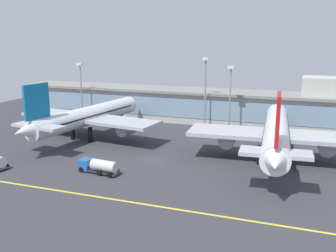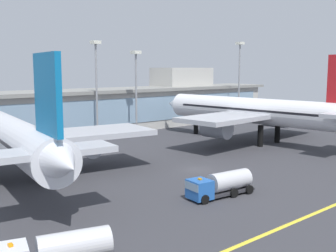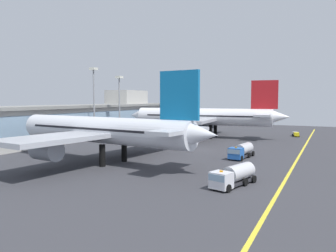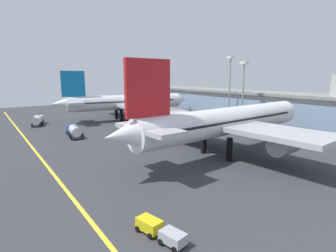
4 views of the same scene
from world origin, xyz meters
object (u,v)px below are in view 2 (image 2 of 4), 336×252
airliner_near_left (12,137)px  apron_light_mast_centre (239,70)px  service_truck_far (53,252)px  apron_light_mast_east (96,74)px  airliner_near_right (257,112)px  fuel_tanker_truck (219,184)px  apron_light_mast_west (136,79)px

airliner_near_left → apron_light_mast_centre: 73.83m
service_truck_far → apron_light_mast_east: size_ratio=0.44×
service_truck_far → apron_light_mast_east: bearing=-108.0°
airliner_near_right → apron_light_mast_east: (-22.73, 25.44, 7.62)m
fuel_tanker_truck → apron_light_mast_centre: 70.37m
airliner_near_left → service_truck_far: (-7.12, -27.43, -4.63)m
fuel_tanker_truck → airliner_near_right: bearing=-142.1°
fuel_tanker_truck → apron_light_mast_west: bearing=-107.1°
service_truck_far → apron_light_mast_centre: size_ratio=0.41×
airliner_near_left → fuel_tanker_truck: airliner_near_left is taller
airliner_near_left → service_truck_far: size_ratio=5.20×
airliner_near_left → apron_light_mast_centre: apron_light_mast_centre is taller
apron_light_mast_centre → service_truck_far: bearing=-148.9°
airliner_near_right → apron_light_mast_centre: size_ratio=2.30×
airliner_near_left → apron_light_mast_centre: size_ratio=2.15×
apron_light_mast_centre → apron_light_mast_east: (-43.89, 3.00, -0.79)m
service_truck_far → apron_light_mast_west: apron_light_mast_west is taller
apron_light_mast_east → airliner_near_right: bearing=-48.2°
fuel_tanker_truck → apron_light_mast_west: (18.67, 42.16, 11.47)m
airliner_near_right → airliner_near_left: bearing=82.6°
fuel_tanker_truck → service_truck_far: bearing=17.5°
airliner_near_right → service_truck_far: 61.90m
fuel_tanker_truck → apron_light_mast_centre: bearing=-135.2°
apron_light_mast_centre → apron_light_mast_east: bearing=176.1°
airliner_near_right → apron_light_mast_west: bearing=29.5°
airliner_near_left → apron_light_mast_west: apron_light_mast_west is taller
service_truck_far → apron_light_mast_centre: 91.83m
fuel_tanker_truck → apron_light_mast_east: 48.40m
airliner_near_left → service_truck_far: bearing=173.4°
airliner_near_right → fuel_tanker_truck: 39.20m
airliner_near_left → apron_light_mast_west: bearing=-53.2°
apron_light_mast_west → service_truck_far: bearing=-132.0°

